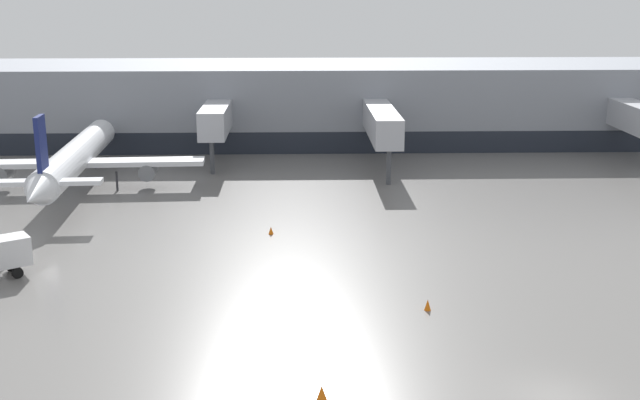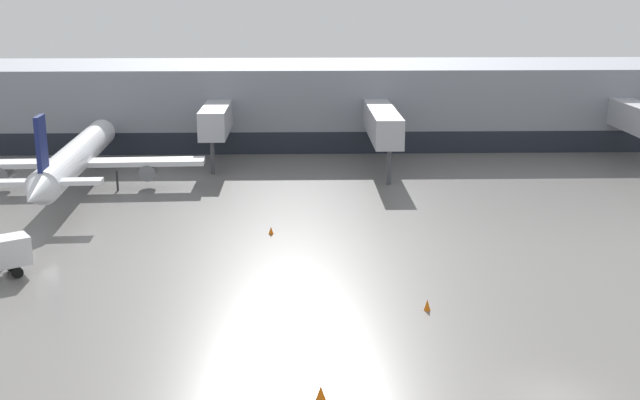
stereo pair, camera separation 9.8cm
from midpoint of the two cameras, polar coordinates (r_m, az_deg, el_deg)
ground_plane at (r=38.14m, az=16.56°, el=-13.38°), size 320.00×320.00×0.00m
terminal_building at (r=95.21m, az=5.40°, el=6.93°), size 160.00×30.71×9.00m
parked_jet_1 at (r=74.56m, az=-16.97°, el=2.88°), size 22.84×31.15×8.35m
traffic_cone_1 at (r=59.24m, az=-3.46°, el=-2.17°), size 0.38×0.38×0.56m
traffic_cone_3 at (r=45.96m, az=7.70°, el=-7.40°), size 0.38×0.38×0.65m
traffic_cone_4 at (r=36.37m, az=0.14°, el=-13.55°), size 0.47×0.47×0.69m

